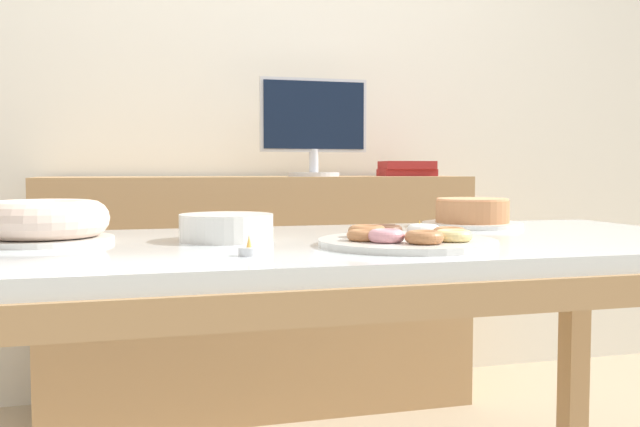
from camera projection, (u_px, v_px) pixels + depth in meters
name	position (u px, v px, depth m)	size (l,w,h in m)	color
wall_back	(244.00, 77.00, 2.97)	(8.00, 0.10, 2.60)	silver
dining_table	(353.00, 278.00, 1.63)	(1.84, 0.87, 0.76)	silver
sideboard	(259.00, 292.00, 2.74)	(1.60, 0.44, 0.89)	tan
computer_monitor	(314.00, 127.00, 2.76)	(0.42, 0.20, 0.38)	silver
book_stack	(407.00, 168.00, 2.87)	(0.23, 0.19, 0.06)	maroon
cake_chocolate_round	(472.00, 214.00, 1.98)	(0.28, 0.28, 0.08)	silver
cake_golden_bundt	(44.00, 222.00, 1.55)	(0.29, 0.29, 0.09)	silver
pastry_platter	(406.00, 239.00, 1.49)	(0.37, 0.37, 0.04)	silver
plate_stack	(226.00, 227.00, 1.60)	(0.21, 0.21, 0.06)	silver
tealight_right_edge	(247.00, 225.00, 1.90)	(0.04, 0.04, 0.04)	silver
tealight_near_front	(419.00, 231.00, 1.72)	(0.04, 0.04, 0.04)	silver
tealight_near_cakes	(249.00, 250.00, 1.32)	(0.04, 0.04, 0.04)	silver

